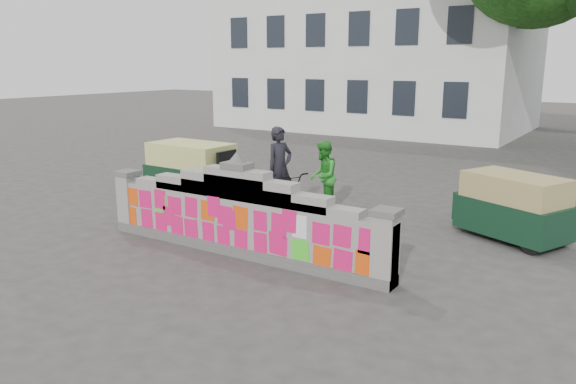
{
  "coord_description": "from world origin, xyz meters",
  "views": [
    {
      "loc": [
        6.4,
        -8.15,
        3.61
      ],
      "look_at": [
        0.49,
        1.0,
        1.1
      ],
      "focal_mm": 35.0,
      "sensor_mm": 36.0,
      "label": 1
    }
  ],
  "objects_px": {
    "cyclist_bike": "(280,194)",
    "cyclist_rider": "(280,178)",
    "pedestrian": "(323,176)",
    "rickshaw_left": "(194,171)",
    "rickshaw_right": "(511,206)"
  },
  "relations": [
    {
      "from": "cyclist_bike",
      "to": "rickshaw_right",
      "type": "height_order",
      "value": "rickshaw_right"
    },
    {
      "from": "pedestrian",
      "to": "rickshaw_left",
      "type": "bearing_deg",
      "value": -97.56
    },
    {
      "from": "rickshaw_right",
      "to": "cyclist_bike",
      "type": "bearing_deg",
      "value": 37.74
    },
    {
      "from": "cyclist_bike",
      "to": "pedestrian",
      "type": "distance_m",
      "value": 1.27
    },
    {
      "from": "pedestrian",
      "to": "cyclist_rider",
      "type": "bearing_deg",
      "value": -49.58
    },
    {
      "from": "cyclist_bike",
      "to": "cyclist_rider",
      "type": "xyz_separation_m",
      "value": [
        -0.0,
        0.0,
        0.39
      ]
    },
    {
      "from": "cyclist_bike",
      "to": "pedestrian",
      "type": "bearing_deg",
      "value": -9.66
    },
    {
      "from": "rickshaw_left",
      "to": "rickshaw_right",
      "type": "xyz_separation_m",
      "value": [
        7.87,
        0.99,
        -0.08
      ]
    },
    {
      "from": "cyclist_bike",
      "to": "rickshaw_left",
      "type": "distance_m",
      "value": 2.89
    },
    {
      "from": "cyclist_bike",
      "to": "cyclist_rider",
      "type": "distance_m",
      "value": 0.39
    },
    {
      "from": "cyclist_rider",
      "to": "rickshaw_left",
      "type": "height_order",
      "value": "cyclist_rider"
    },
    {
      "from": "pedestrian",
      "to": "rickshaw_left",
      "type": "xyz_separation_m",
      "value": [
        -3.44,
        -0.93,
        -0.08
      ]
    },
    {
      "from": "rickshaw_right",
      "to": "rickshaw_left",
      "type": "bearing_deg",
      "value": 31.82
    },
    {
      "from": "cyclist_bike",
      "to": "rickshaw_right",
      "type": "relative_size",
      "value": 0.84
    },
    {
      "from": "cyclist_rider",
      "to": "rickshaw_right",
      "type": "distance_m",
      "value": 5.13
    }
  ]
}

